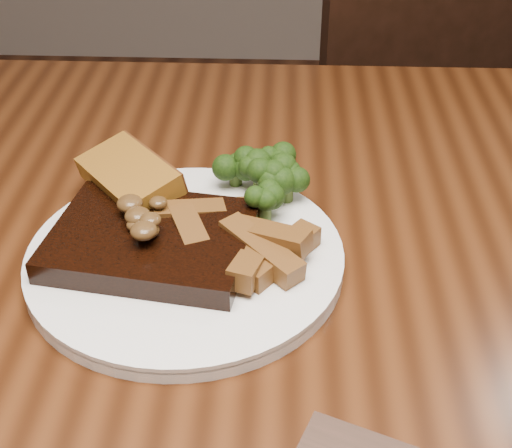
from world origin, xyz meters
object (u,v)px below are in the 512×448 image
at_px(dining_table, 242,334).
at_px(garlic_bread, 131,193).
at_px(steak, 152,242).
at_px(plate, 186,259).
at_px(chair_far, 399,136).
at_px(potato_wedges, 251,237).

relative_size(dining_table, garlic_bread, 14.76).
bearing_deg(steak, plate, 8.75).
height_order(chair_far, garlic_bread, chair_far).
distance_m(dining_table, chair_far, 0.77).
height_order(plate, potato_wedges, potato_wedges).
distance_m(steak, garlic_bread, 0.09).
bearing_deg(plate, dining_table, 7.26).
height_order(dining_table, garlic_bread, garlic_bread).
relative_size(steak, garlic_bread, 1.61).
height_order(steak, potato_wedges, steak).
bearing_deg(chair_far, plate, 47.92).
xyz_separation_m(dining_table, plate, (-0.05, -0.01, 0.10)).
relative_size(chair_far, garlic_bread, 8.37).
bearing_deg(potato_wedges, garlic_bread, 151.13).
relative_size(dining_table, chair_far, 1.76).
height_order(garlic_bread, potato_wedges, same).
bearing_deg(dining_table, potato_wedges, 33.01).
relative_size(dining_table, potato_wedges, 13.90).
distance_m(chair_far, plate, 0.82).
height_order(plate, steak, steak).
xyz_separation_m(plate, potato_wedges, (0.06, 0.01, 0.02)).
distance_m(dining_table, garlic_bread, 0.18).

